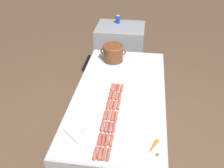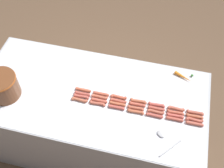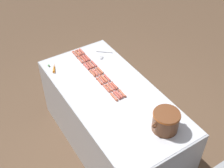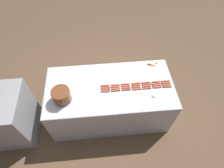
{
  "view_description": "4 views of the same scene",
  "coord_description": "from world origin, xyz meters",
  "px_view_note": "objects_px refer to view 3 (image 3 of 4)",
  "views": [
    {
      "loc": [
        0.24,
        -2.3,
        2.51
      ],
      "look_at": [
        -0.08,
        -0.03,
        0.99
      ],
      "focal_mm": 41.96,
      "sensor_mm": 36.0,
      "label": 1
    },
    {
      "loc": [
        -1.33,
        -0.51,
        2.88
      ],
      "look_at": [
        0.1,
        -0.17,
        0.94
      ],
      "focal_mm": 45.64,
      "sensor_mm": 36.0,
      "label": 2
    },
    {
      "loc": [
        1.26,
        2.0,
        3.1
      ],
      "look_at": [
        -0.08,
        -0.12,
        0.89
      ],
      "focal_mm": 46.45,
      "sensor_mm": 36.0,
      "label": 3
    },
    {
      "loc": [
        -1.66,
        0.12,
        3.25
      ],
      "look_at": [
        0.03,
        -0.04,
        0.89
      ],
      "focal_mm": 29.95,
      "sensor_mm": 36.0,
      "label": 4
    }
  ],
  "objects_px": {
    "hot_dog_6": "(122,93)",
    "hot_dog_23": "(86,67)",
    "hot_dog_16": "(89,65)",
    "hot_dog_27": "(114,97)",
    "hot_dog_12": "(112,86)",
    "hot_dog_5": "(114,85)",
    "hot_dog_18": "(102,80)",
    "hot_dog_2": "(94,64)",
    "hot_dog_25": "(100,81)",
    "hot_dog_10": "(98,72)",
    "hot_dog_17": "(95,72)",
    "serving_spoon": "(102,56)",
    "hot_dog_24": "(92,73)",
    "hot_dog_4": "(107,78)",
    "hot_dog_11": "(104,79)",
    "bean_pot": "(166,120)",
    "hot_dog_19": "(109,88)",
    "hot_dog_15": "(83,59)",
    "hot_dog_14": "(77,53)",
    "carrot": "(54,68)",
    "hot_dog_13": "(119,94)",
    "hot_dog_7": "(80,52)",
    "hot_dog_20": "(117,95)",
    "hot_dog_0": "(82,51)",
    "hot_dog_9": "(91,65)",
    "hot_dog_3": "(100,70)",
    "hot_dog_26": "(107,88)",
    "hot_dog_1": "(87,57)",
    "hot_dog_8": "(85,58)"
  },
  "relations": [
    {
      "from": "hot_dog_6",
      "to": "hot_dog_23",
      "type": "xyz_separation_m",
      "value": [
        0.1,
        -0.64,
        0.0
      ]
    },
    {
      "from": "hot_dog_16",
      "to": "hot_dog_27",
      "type": "bearing_deg",
      "value": 86.59
    },
    {
      "from": "hot_dog_6",
      "to": "hot_dog_12",
      "type": "bearing_deg",
      "value": -78.6
    },
    {
      "from": "hot_dog_5",
      "to": "hot_dog_18",
      "type": "xyz_separation_m",
      "value": [
        0.07,
        -0.16,
        0.0
      ]
    },
    {
      "from": "hot_dog_2",
      "to": "hot_dog_25",
      "type": "bearing_deg",
      "value": 71.47
    },
    {
      "from": "hot_dog_2",
      "to": "hot_dog_10",
      "type": "xyz_separation_m",
      "value": [
        0.03,
        0.16,
        0.0
      ]
    },
    {
      "from": "hot_dog_16",
      "to": "hot_dog_27",
      "type": "xyz_separation_m",
      "value": [
        0.04,
        0.64,
        0.0
      ]
    },
    {
      "from": "hot_dog_6",
      "to": "hot_dog_18",
      "type": "relative_size",
      "value": 1.0
    },
    {
      "from": "hot_dog_17",
      "to": "serving_spoon",
      "type": "relative_size",
      "value": 0.62
    },
    {
      "from": "hot_dog_16",
      "to": "hot_dog_24",
      "type": "height_order",
      "value": "same"
    },
    {
      "from": "hot_dog_24",
      "to": "hot_dog_4",
      "type": "bearing_deg",
      "value": 122.07
    },
    {
      "from": "hot_dog_11",
      "to": "hot_dog_18",
      "type": "height_order",
      "value": "same"
    },
    {
      "from": "hot_dog_18",
      "to": "bean_pot",
      "type": "relative_size",
      "value": 0.43
    },
    {
      "from": "hot_dog_19",
      "to": "bean_pot",
      "type": "relative_size",
      "value": 0.43
    },
    {
      "from": "hot_dog_15",
      "to": "bean_pot",
      "type": "relative_size",
      "value": 0.43
    },
    {
      "from": "hot_dog_11",
      "to": "hot_dog_24",
      "type": "height_order",
      "value": "same"
    },
    {
      "from": "hot_dog_18",
      "to": "serving_spoon",
      "type": "xyz_separation_m",
      "value": [
        -0.25,
        -0.42,
        -0.01
      ]
    },
    {
      "from": "hot_dog_10",
      "to": "hot_dog_18",
      "type": "bearing_deg",
      "value": 77.25
    },
    {
      "from": "hot_dog_2",
      "to": "hot_dog_25",
      "type": "height_order",
      "value": "same"
    },
    {
      "from": "hot_dog_12",
      "to": "hot_dog_14",
      "type": "relative_size",
      "value": 1.0
    },
    {
      "from": "hot_dog_16",
      "to": "hot_dog_19",
      "type": "height_order",
      "value": "same"
    },
    {
      "from": "hot_dog_15",
      "to": "hot_dog_24",
      "type": "relative_size",
      "value": 1.0
    },
    {
      "from": "hot_dog_23",
      "to": "carrot",
      "type": "height_order",
      "value": "carrot"
    },
    {
      "from": "hot_dog_6",
      "to": "hot_dog_24",
      "type": "height_order",
      "value": "same"
    },
    {
      "from": "hot_dog_12",
      "to": "carrot",
      "type": "relative_size",
      "value": 0.84
    },
    {
      "from": "hot_dog_13",
      "to": "hot_dog_11",
      "type": "bearing_deg",
      "value": -90.14
    },
    {
      "from": "hot_dog_4",
      "to": "hot_dog_17",
      "type": "xyz_separation_m",
      "value": [
        0.07,
        -0.16,
        0.0
      ]
    },
    {
      "from": "hot_dog_4",
      "to": "serving_spoon",
      "type": "distance_m",
      "value": 0.46
    },
    {
      "from": "hot_dog_13",
      "to": "hot_dog_4",
      "type": "bearing_deg",
      "value": -96.55
    },
    {
      "from": "hot_dog_10",
      "to": "hot_dog_14",
      "type": "relative_size",
      "value": 1.0
    },
    {
      "from": "hot_dog_7",
      "to": "hot_dog_20",
      "type": "relative_size",
      "value": 1.0
    },
    {
      "from": "hot_dog_15",
      "to": "bean_pot",
      "type": "xyz_separation_m",
      "value": [
        -0.15,
        1.43,
        0.11
      ]
    },
    {
      "from": "bean_pot",
      "to": "hot_dog_23",
      "type": "bearing_deg",
      "value": -81.73
    },
    {
      "from": "hot_dog_0",
      "to": "hot_dog_16",
      "type": "bearing_deg",
      "value": 77.62
    },
    {
      "from": "hot_dog_7",
      "to": "hot_dog_16",
      "type": "xyz_separation_m",
      "value": [
        0.04,
        0.31,
        0.0
      ]
    },
    {
      "from": "hot_dog_9",
      "to": "hot_dog_15",
      "type": "bearing_deg",
      "value": -78.93
    },
    {
      "from": "hot_dog_15",
      "to": "hot_dog_27",
      "type": "xyz_separation_m",
      "value": [
        0.04,
        0.8,
        0.0
      ]
    },
    {
      "from": "carrot",
      "to": "hot_dog_9",
      "type": "bearing_deg",
      "value": 155.71
    },
    {
      "from": "bean_pot",
      "to": "serving_spoon",
      "type": "bearing_deg",
      "value": -94.34
    },
    {
      "from": "hot_dog_9",
      "to": "hot_dog_23",
      "type": "bearing_deg",
      "value": 1.71
    },
    {
      "from": "hot_dog_4",
      "to": "hot_dog_14",
      "type": "xyz_separation_m",
      "value": [
        0.07,
        -0.63,
        0.0
      ]
    },
    {
      "from": "hot_dog_3",
      "to": "hot_dog_26",
      "type": "relative_size",
      "value": 1.0
    },
    {
      "from": "hot_dog_7",
      "to": "hot_dog_11",
      "type": "height_order",
      "value": "same"
    },
    {
      "from": "hot_dog_12",
      "to": "hot_dog_1",
      "type": "bearing_deg",
      "value": -92.63
    },
    {
      "from": "hot_dog_25",
      "to": "hot_dog_20",
      "type": "bearing_deg",
      "value": 97.23
    },
    {
      "from": "hot_dog_23",
      "to": "hot_dog_2",
      "type": "bearing_deg",
      "value": 178.97
    },
    {
      "from": "hot_dog_8",
      "to": "bean_pot",
      "type": "distance_m",
      "value": 1.44
    },
    {
      "from": "hot_dog_3",
      "to": "hot_dog_25",
      "type": "distance_m",
      "value": 0.2
    },
    {
      "from": "hot_dog_1",
      "to": "hot_dog_19",
      "type": "bearing_deg",
      "value": 84.16
    },
    {
      "from": "hot_dog_10",
      "to": "bean_pot",
      "type": "bearing_deg",
      "value": 95.82
    }
  ]
}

